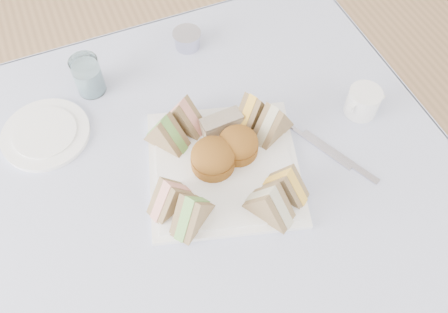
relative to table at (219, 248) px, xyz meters
name	(u,v)px	position (x,y,z in m)	size (l,w,h in m)	color
floor	(220,289)	(0.00, 0.00, -0.37)	(4.00, 4.00, 0.00)	#9E7751
table	(219,248)	(0.00, 0.00, 0.00)	(0.90, 0.90, 0.74)	brown
tablecloth	(218,181)	(0.00, 0.00, 0.37)	(1.02, 1.02, 0.01)	silver
serving_plate	(224,168)	(0.02, 0.02, 0.38)	(0.31, 0.31, 0.01)	white
sandwich_fl_a	(169,194)	(-0.11, -0.02, 0.43)	(0.09, 0.04, 0.08)	#988057
sandwich_fl_b	(191,210)	(-0.08, -0.07, 0.43)	(0.10, 0.05, 0.09)	#988057
sandwich_fr_a	(287,182)	(0.11, -0.08, 0.43)	(0.09, 0.04, 0.08)	#988057
sandwich_fr_b	(270,201)	(0.06, -0.11, 0.43)	(0.10, 0.05, 0.09)	#988057
sandwich_bl_a	(166,130)	(-0.07, 0.12, 0.43)	(0.10, 0.05, 0.09)	#988057
sandwich_bl_b	(183,114)	(-0.02, 0.15, 0.43)	(0.10, 0.05, 0.09)	#988057
sandwich_br_a	(274,120)	(0.15, 0.06, 0.43)	(0.10, 0.05, 0.09)	#988057
sandwich_br_b	(252,108)	(0.13, 0.11, 0.43)	(0.09, 0.04, 0.08)	#988057
scone_left	(213,157)	(0.00, 0.03, 0.42)	(0.09, 0.09, 0.06)	brown
scone_right	(238,144)	(0.06, 0.04, 0.42)	(0.09, 0.09, 0.06)	brown
pastry_slice	(221,124)	(0.05, 0.11, 0.41)	(0.09, 0.04, 0.04)	#C5B096
side_plate	(46,134)	(-0.31, 0.25, 0.38)	(0.19, 0.19, 0.01)	white
water_glass	(88,76)	(-0.18, 0.34, 0.42)	(0.07, 0.07, 0.10)	white
tea_strainer	(187,40)	(0.08, 0.39, 0.40)	(0.07, 0.07, 0.04)	#B6B5CB
knife	(340,156)	(0.26, -0.05, 0.38)	(0.02, 0.19, 0.00)	#B6B5CB
fork	(319,146)	(0.23, -0.01, 0.38)	(0.01, 0.17, 0.00)	#B6B5CB
creamer_jug	(363,102)	(0.37, 0.04, 0.41)	(0.07, 0.07, 0.06)	white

